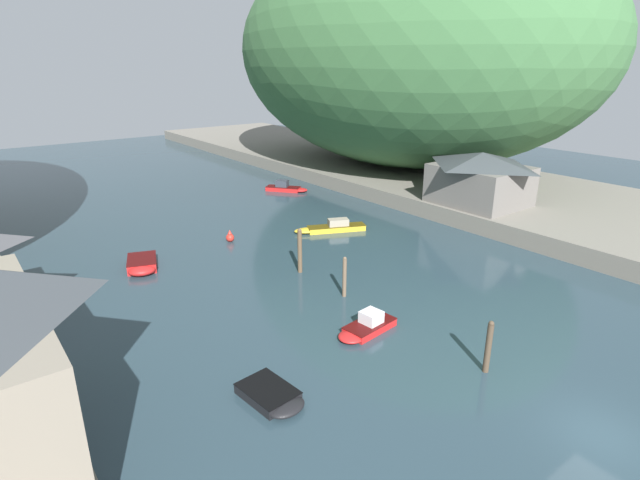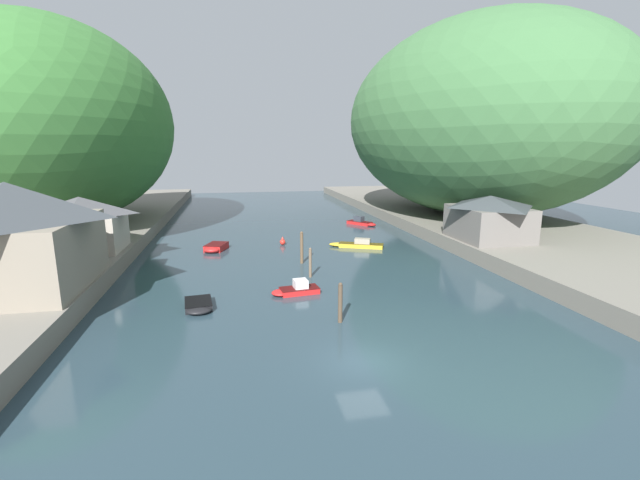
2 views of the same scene
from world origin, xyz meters
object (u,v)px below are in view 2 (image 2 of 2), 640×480
Objects in this scene: boat_white_cruiser at (362,222)px; boat_near_quay at (295,290)px; person_on_quay at (92,250)px; boat_far_upstream at (199,306)px; boat_yellow_tender at (356,244)px; boathouse_shed at (81,223)px; right_bank_cottage at (489,217)px; channel_buoy_near at (283,242)px; boat_navy_launch at (215,248)px; person_by_boathouse at (98,257)px; waterfront_building at (12,235)px.

boat_white_cruiser reaches higher than boat_near_quay.
boat_far_upstream is at bearing -154.66° from person_on_quay.
boat_yellow_tender is 3.73× the size of person_on_quay.
boathouse_shed is 37.53m from boat_white_cruiser.
right_bank_cottage is 23.43m from channel_buoy_near.
boathouse_shed reaches higher than right_bank_cottage.
right_bank_cottage is 30.39m from boat_navy_launch.
boat_navy_launch is at bearing 166.62° from right_bank_cottage.
person_by_boathouse reaches higher than boat_near_quay.
person_on_quay reaches higher than boat_near_quay.
waterfront_building is 27.28m from channel_buoy_near.
boathouse_shed is 28.52m from boat_yellow_tender.
boat_near_quay is at bearing -111.21° from person_by_boathouse.
boat_far_upstream is (12.35, -2.57, -5.18)m from waterfront_building.
boat_navy_launch is at bearing 18.70° from boathouse_shed.
boat_navy_launch is 13.24m from person_on_quay.
person_on_quay is 3.08m from person_by_boathouse.
right_bank_cottage reaches higher than boat_near_quay.
boat_far_upstream is at bearing 108.03° from boat_navy_launch.
channel_buoy_near is (7.81, 1.50, 0.05)m from boat_navy_launch.
waterfront_building is at bearing 2.54° from boat_white_cruiser.
boat_yellow_tender is 27.09m from person_on_quay.
boat_yellow_tender is at bearing -140.54° from boat_far_upstream.
boat_white_cruiser is at bearing -129.08° from boat_navy_launch.
boathouse_shed is 22.80m from boat_near_quay.
waterfront_building is 6.70m from person_by_boathouse.
boat_white_cruiser is 24.77m from boat_navy_launch.
boat_near_quay is 17.79m from channel_buoy_near.
boat_yellow_tender is 6.20× the size of channel_buoy_near.
boat_navy_launch is (-21.13, -12.93, -0.02)m from boat_white_cruiser.
boathouse_shed is 41.55m from right_bank_cottage.
person_by_boathouse is at bearing -64.94° from boathouse_shed.
boat_white_cruiser is 38.46m from person_by_boathouse.
person_by_boathouse is at bearing 135.41° from boat_yellow_tender.
boat_far_upstream is (11.64, -14.12, -4.01)m from boathouse_shed.
boathouse_shed reaches higher than person_on_quay.
boat_far_upstream is at bearing -112.74° from channel_buoy_near.
boat_navy_launch is at bearing -69.35° from person_on_quay.
right_bank_cottage reaches higher than person_by_boathouse.
right_bank_cottage is 32.07m from boat_far_upstream.
person_on_quay is at bearing -51.87° from boat_far_upstream.
right_bank_cottage reaches higher than boat_white_cruiser.
channel_buoy_near is (1.03, 17.76, 0.06)m from boat_near_quay.
person_by_boathouse is (-24.84, -9.68, 2.18)m from boat_yellow_tender.
boat_white_cruiser is 2.79× the size of person_by_boathouse.
boat_white_cruiser is 37.81m from person_on_quay.
person_on_quay is at bearing -151.26° from channel_buoy_near.
boat_yellow_tender is at bearing -19.68° from channel_buoy_near.
person_by_boathouse is at bearing -174.50° from person_on_quay.
person_on_quay reaches higher than boat_white_cruiser.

